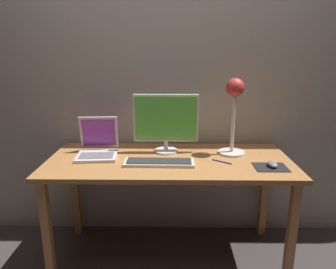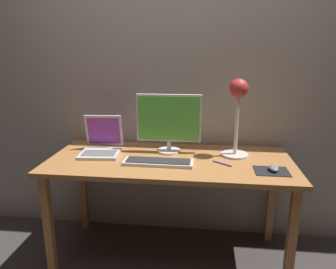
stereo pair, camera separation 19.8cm
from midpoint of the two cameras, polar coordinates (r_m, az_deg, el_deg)
ground_plane at (r=2.43m, az=-2.30°, el=-21.10°), size 4.80×4.80×0.00m
back_wall at (r=2.36m, az=-2.12°, el=11.81°), size 4.80×0.06×2.60m
desk at (r=2.11m, az=-2.49°, el=-6.49°), size 1.60×0.70×0.74m
monitor at (r=2.16m, az=-3.00°, el=2.43°), size 0.45×0.16×0.41m
keyboard_main at (r=1.98m, az=-4.50°, el=-5.13°), size 0.44×0.15×0.03m
laptop at (r=2.22m, az=-15.13°, el=-1.82°), size 0.29×0.31×0.25m
desk_lamp at (r=2.12m, az=9.33°, el=5.57°), size 0.18×0.18×0.52m
mousepad at (r=2.00m, az=15.48°, el=-5.80°), size 0.20×0.16×0.00m
mouse at (r=2.00m, az=15.80°, el=-5.25°), size 0.06×0.10×0.03m
pen at (r=2.03m, az=6.99°, el=-4.96°), size 0.12×0.09×0.01m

